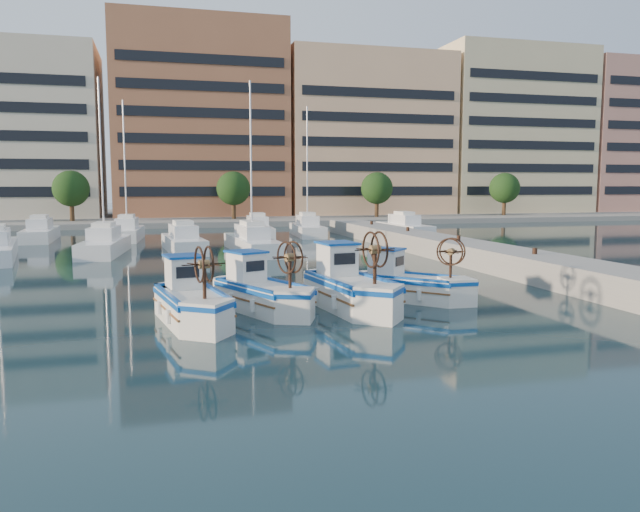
% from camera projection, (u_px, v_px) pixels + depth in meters
% --- Properties ---
extents(ground, '(300.00, 300.00, 0.00)m').
position_uv_depth(ground, '(307.00, 317.00, 21.73)').
color(ground, '#17333D').
rests_on(ground, ground).
extents(quay, '(3.00, 60.00, 1.20)m').
position_uv_depth(quay, '(512.00, 261.00, 32.64)').
color(quay, gray).
rests_on(quay, ground).
extents(waterfront, '(180.00, 40.00, 25.60)m').
position_uv_depth(waterfront, '(261.00, 137.00, 85.29)').
color(waterfront, gray).
rests_on(waterfront, ground).
extents(yacht_marina, '(36.59, 22.85, 11.50)m').
position_uv_depth(yacht_marina, '(172.00, 239.00, 47.35)').
color(yacht_marina, white).
rests_on(yacht_marina, ground).
extents(fishing_boat_a, '(2.49, 4.53, 2.75)m').
position_uv_depth(fishing_boat_a, '(191.00, 300.00, 20.78)').
color(fishing_boat_a, white).
rests_on(fishing_boat_a, ground).
extents(fishing_boat_b, '(3.23, 4.49, 2.70)m').
position_uv_depth(fishing_boat_b, '(261.00, 291.00, 22.66)').
color(fishing_boat_b, white).
rests_on(fishing_boat_b, ground).
extents(fishing_boat_c, '(2.54, 4.98, 3.04)m').
position_uv_depth(fishing_boat_c, '(349.00, 286.00, 23.12)').
color(fishing_boat_c, white).
rests_on(fishing_boat_c, ground).
extents(fishing_boat_d, '(3.93, 4.03, 2.58)m').
position_uv_depth(fishing_boat_d, '(408.00, 282.00, 24.84)').
color(fishing_boat_d, white).
rests_on(fishing_boat_d, ground).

